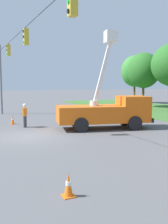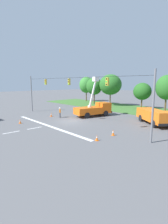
% 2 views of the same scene
% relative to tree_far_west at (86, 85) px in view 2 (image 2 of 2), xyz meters
% --- Properties ---
extents(ground_plane, '(200.00, 200.00, 0.00)m').
position_rel_tree_far_west_xyz_m(ground_plane, '(19.89, -21.75, -5.18)').
color(ground_plane, '#565659').
extents(grass_verge, '(56.00, 12.00, 0.10)m').
position_rel_tree_far_west_xyz_m(grass_verge, '(19.89, -3.75, -5.13)').
color(grass_verge, '#3D6B2D').
rests_on(grass_verge, ground).
extents(lane_markings, '(17.60, 15.25, 0.01)m').
position_rel_tree_far_west_xyz_m(lane_markings, '(19.89, -27.22, -5.18)').
color(lane_markings, silver).
rests_on(lane_markings, ground).
extents(signal_gantry, '(26.20, 0.33, 7.20)m').
position_rel_tree_far_west_xyz_m(signal_gantry, '(19.87, -21.76, -0.75)').
color(signal_gantry, slate).
rests_on(signal_gantry, ground).
extents(tree_far_west, '(4.38, 4.42, 7.71)m').
position_rel_tree_far_west_xyz_m(tree_far_west, '(0.00, 0.00, 0.00)').
color(tree_far_west, brown).
rests_on(tree_far_west, ground).
extents(tree_west, '(4.50, 4.23, 7.27)m').
position_rel_tree_far_west_xyz_m(tree_west, '(6.97, -3.51, -0.26)').
color(tree_west, brown).
rests_on(tree_west, ground).
extents(tree_centre, '(5.59, 5.60, 7.96)m').
position_rel_tree_far_west_xyz_m(tree_centre, '(12.16, -2.95, 0.21)').
color(tree_centre, brown).
rests_on(tree_centre, ground).
extents(tree_east, '(4.08, 3.61, 5.87)m').
position_rel_tree_far_west_xyz_m(tree_east, '(20.24, -1.56, -1.25)').
color(tree_east, brown).
rests_on(tree_east, ground).
extents(tree_far_east, '(4.44, 3.78, 7.43)m').
position_rel_tree_far_west_xyz_m(tree_far_east, '(25.70, -1.80, -0.24)').
color(tree_far_east, brown).
rests_on(tree_far_east, ground).
extents(utility_truck_bucket_lift, '(3.85, 7.04, 6.91)m').
position_rel_tree_far_west_xyz_m(utility_truck_bucket_lift, '(19.28, -15.96, -3.83)').
color(utility_truck_bucket_lift, orange).
rests_on(utility_truck_bucket_lift, ground).
extents(utility_truck_support_near, '(6.89, 5.82, 2.13)m').
position_rel_tree_far_west_xyz_m(utility_truck_support_near, '(29.27, -13.84, -3.95)').
color(utility_truck_support_near, orange).
rests_on(utility_truck_support_near, ground).
extents(road_worker, '(0.58, 0.41, 1.77)m').
position_rel_tree_far_west_xyz_m(road_worker, '(16.32, -21.27, -4.18)').
color(road_worker, '#383842').
rests_on(road_worker, ground).
extents(traffic_cone_foreground_left, '(0.36, 0.36, 0.62)m').
position_rel_tree_far_west_xyz_m(traffic_cone_foreground_left, '(28.83, -25.28, -4.88)').
color(traffic_cone_foreground_left, orange).
rests_on(traffic_cone_foreground_left, ground).
extents(traffic_cone_foreground_right, '(0.36, 0.36, 0.66)m').
position_rel_tree_far_west_xyz_m(traffic_cone_foreground_right, '(16.01, -28.08, -4.86)').
color(traffic_cone_foreground_right, orange).
rests_on(traffic_cone_foreground_right, ground).
extents(traffic_cone_mid_right, '(0.36, 0.36, 0.70)m').
position_rel_tree_far_west_xyz_m(traffic_cone_mid_right, '(14.49, -21.88, -4.84)').
color(traffic_cone_mid_right, orange).
rests_on(traffic_cone_mid_right, ground).
extents(traffic_cone_near_bucket, '(0.36, 0.36, 0.69)m').
position_rel_tree_far_west_xyz_m(traffic_cone_near_bucket, '(28.84, -22.62, -4.84)').
color(traffic_cone_near_bucket, orange).
rests_on(traffic_cone_near_bucket, ground).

